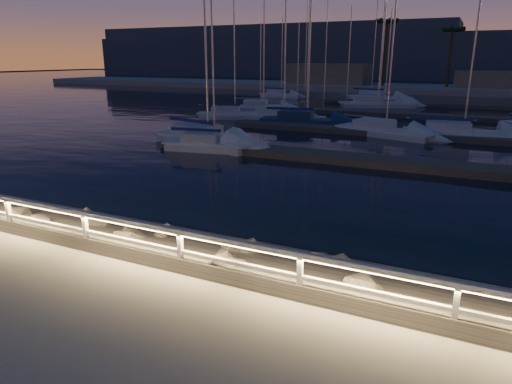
% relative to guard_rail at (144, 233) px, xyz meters
% --- Properties ---
extents(ground, '(400.00, 400.00, 0.00)m').
position_rel_guard_rail_xyz_m(ground, '(0.07, 0.00, -0.77)').
color(ground, '#9B948C').
rests_on(ground, ground).
extents(harbor_water, '(400.00, 440.00, 0.60)m').
position_rel_guard_rail_xyz_m(harbor_water, '(0.07, 31.22, -1.74)').
color(harbor_water, black).
rests_on(harbor_water, ground).
extents(guard_rail, '(44.11, 0.12, 1.06)m').
position_rel_guard_rail_xyz_m(guard_rail, '(0.00, 0.00, 0.00)').
color(guard_rail, white).
rests_on(guard_rail, ground).
extents(riprap, '(35.28, 2.48, 1.25)m').
position_rel_guard_rail_xyz_m(riprap, '(7.12, 1.10, -0.91)').
color(riprap, slate).
rests_on(riprap, ground).
extents(floating_docks, '(22.00, 36.00, 0.40)m').
position_rel_guard_rail_xyz_m(floating_docks, '(0.07, 32.50, -1.17)').
color(floating_docks, '#5D544D').
rests_on(floating_docks, ground).
extents(far_shore, '(160.00, 14.00, 5.20)m').
position_rel_guard_rail_xyz_m(far_shore, '(-0.06, 74.05, -0.48)').
color(far_shore, '#9B948C').
rests_on(far_shore, ground).
extents(palm_left, '(3.00, 3.00, 11.20)m').
position_rel_guard_rail_xyz_m(palm_left, '(-7.93, 72.00, 9.36)').
color(palm_left, '#463520').
rests_on(palm_left, ground).
extents(palm_center, '(3.00, 3.00, 9.70)m').
position_rel_guard_rail_xyz_m(palm_center, '(2.07, 73.00, 8.01)').
color(palm_center, '#463520').
rests_on(palm_center, ground).
extents(distant_hills, '(230.00, 37.50, 18.00)m').
position_rel_guard_rail_xyz_m(distant_hills, '(-22.06, 133.69, 3.96)').
color(distant_hills, '#364253').
rests_on(distant_hills, ground).
extents(sailboat_a, '(6.60, 2.94, 10.93)m').
position_rel_guard_rail_xyz_m(sailboat_a, '(-7.47, 15.64, -0.96)').
color(sailboat_a, silver).
rests_on(sailboat_a, ground).
extents(sailboat_b, '(8.69, 4.60, 14.28)m').
position_rel_guard_rail_xyz_m(sailboat_b, '(-8.77, 17.04, -0.91)').
color(sailboat_b, silver).
rests_on(sailboat_b, ground).
extents(sailboat_c, '(7.83, 4.44, 12.84)m').
position_rel_guard_rail_xyz_m(sailboat_c, '(0.95, 25.91, -0.96)').
color(sailboat_c, silver).
rests_on(sailboat_c, ground).
extents(sailboat_e, '(7.54, 3.12, 12.55)m').
position_rel_guard_rail_xyz_m(sailboat_e, '(-8.84, 30.17, -0.93)').
color(sailboat_e, silver).
rests_on(sailboat_e, ground).
extents(sailboat_f, '(8.09, 3.61, 13.33)m').
position_rel_guard_rail_xyz_m(sailboat_f, '(-6.02, 28.37, -0.93)').
color(sailboat_f, navy).
rests_on(sailboat_f, ground).
extents(sailboat_g, '(8.37, 3.36, 13.83)m').
position_rel_guard_rail_xyz_m(sailboat_g, '(6.08, 26.92, -0.94)').
color(sailboat_g, silver).
rests_on(sailboat_g, ground).
extents(sailboat_i, '(7.07, 3.99, 11.69)m').
position_rel_guard_rail_xyz_m(sailboat_i, '(-13.92, 36.77, -0.95)').
color(sailboat_i, silver).
rests_on(sailboat_i, ground).
extents(sailboat_j, '(7.30, 4.62, 12.13)m').
position_rel_guard_rail_xyz_m(sailboat_j, '(-13.70, 29.87, -0.96)').
color(sailboat_j, silver).
rests_on(sailboat_j, ground).
extents(sailboat_k, '(9.03, 5.79, 14.95)m').
position_rel_guard_rail_xyz_m(sailboat_k, '(-3.73, 46.07, -0.92)').
color(sailboat_k, silver).
rests_on(sailboat_k, ground).
extents(sailboat_m, '(6.65, 2.75, 11.06)m').
position_rel_guard_rail_xyz_m(sailboat_m, '(-18.97, 53.91, -0.96)').
color(sailboat_m, silver).
rests_on(sailboat_m, ground).
extents(sailboat_n, '(8.61, 3.91, 14.19)m').
position_rel_guard_rail_xyz_m(sailboat_n, '(-5.23, 54.81, -0.91)').
color(sailboat_n, silver).
rests_on(sailboat_n, ground).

